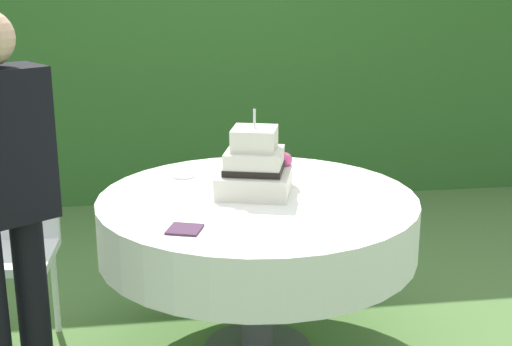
% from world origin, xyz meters
% --- Properties ---
extents(foliage_hedge, '(6.07, 0.57, 2.65)m').
position_xyz_m(foliage_hedge, '(0.00, 2.57, 1.33)').
color(foliage_hedge, '#336628').
rests_on(foliage_hedge, ground_plane).
extents(cake_table, '(1.41, 1.41, 0.76)m').
position_xyz_m(cake_table, '(0.00, 0.00, 0.63)').
color(cake_table, '#4C4C51').
rests_on(cake_table, ground_plane).
extents(wedding_cake, '(0.39, 0.39, 0.38)m').
position_xyz_m(wedding_cake, '(-0.00, 0.06, 0.88)').
color(wedding_cake, silver).
rests_on(wedding_cake, cake_table).
extents(serving_plate_near, '(0.12, 0.12, 0.01)m').
position_xyz_m(serving_plate_near, '(-0.31, 0.36, 0.77)').
color(serving_plate_near, white).
rests_on(serving_plate_near, cake_table).
extents(serving_plate_far, '(0.10, 0.10, 0.01)m').
position_xyz_m(serving_plate_far, '(0.16, 0.52, 0.77)').
color(serving_plate_far, white).
rests_on(serving_plate_far, cake_table).
extents(serving_plate_left, '(0.15, 0.15, 0.01)m').
position_xyz_m(serving_plate_left, '(-0.01, 0.56, 0.77)').
color(serving_plate_left, white).
rests_on(serving_plate_left, cake_table).
extents(napkin_stack, '(0.16, 0.16, 0.01)m').
position_xyz_m(napkin_stack, '(-0.34, -0.37, 0.76)').
color(napkin_stack, '#4C2D47').
rests_on(napkin_stack, cake_table).
extents(garden_chair, '(0.42, 0.42, 0.89)m').
position_xyz_m(garden_chair, '(-1.11, 0.26, 0.54)').
color(garden_chair, white).
rests_on(garden_chair, ground_plane).
extents(standing_person, '(0.41, 0.37, 1.60)m').
position_xyz_m(standing_person, '(-0.99, -0.42, 0.93)').
color(standing_person, black).
rests_on(standing_person, ground_plane).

